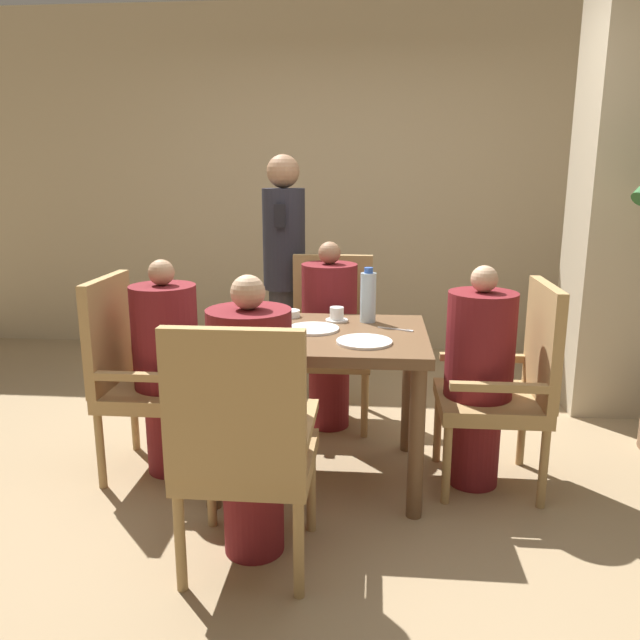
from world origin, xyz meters
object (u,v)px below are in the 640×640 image
teacup_with_saucer (337,315)px  chair_right_side (510,381)px  plate_main_left (313,329)px  bowl_small (290,314)px  diner_in_left_chair (167,366)px  diner_in_right_chair (478,375)px  chair_near_corner (244,443)px  diner_in_far_chair (329,334)px  glass_tall_near (231,323)px  chair_left_side (138,370)px  chair_far_side (331,334)px  standing_host (284,272)px  glass_tall_mid (239,331)px  diner_in_near_chair (251,415)px  water_bottle (368,297)px  plate_main_right (364,342)px

teacup_with_saucer → chair_right_side: bearing=-15.9°
plate_main_left → bowl_small: (-0.15, 0.27, 0.01)m
diner_in_left_chair → diner_in_right_chair: (1.51, -0.00, -0.00)m
chair_near_corner → plate_main_left: chair_near_corner is taller
diner_in_far_chair → glass_tall_near: size_ratio=8.91×
diner_in_left_chair → chair_near_corner: bearing=-55.2°
diner_in_far_chair → plate_main_left: bearing=-93.1°
bowl_small → diner_in_right_chair: bearing=-18.2°
diner_in_far_chair → chair_near_corner: bearing=-98.1°
chair_left_side → diner_in_right_chair: diner_in_right_chair is taller
chair_far_side → chair_left_side: bearing=-138.7°
chair_near_corner → glass_tall_near: bearing=105.9°
chair_right_side → glass_tall_near: size_ratio=8.01×
bowl_small → teacup_with_saucer: bearing=-15.7°
chair_near_corner → teacup_with_saucer: chair_near_corner is taller
standing_host → glass_tall_near: size_ratio=12.86×
standing_host → glass_tall_mid: size_ratio=12.86×
chair_near_corner → diner_in_near_chair: diner_in_near_chair is taller
teacup_with_saucer → diner_in_far_chair: bearing=99.5°
standing_host → plate_main_left: 1.10m
diner_in_left_chair → standing_host: size_ratio=0.68×
diner_in_left_chair → water_bottle: size_ratio=3.90×
chair_left_side → glass_tall_near: chair_left_side is taller
standing_host → plate_main_left: bearing=-74.5°
diner_in_left_chair → plate_main_right: diner_in_left_chair is taller
teacup_with_saucer → bowl_small: bearing=164.3°
diner_in_left_chair → glass_tall_mid: (0.42, -0.25, 0.25)m
chair_left_side → chair_right_side: 1.81m
chair_left_side → chair_near_corner: (0.70, -0.80, 0.00)m
bowl_small → plate_main_left: bearing=-61.0°
chair_left_side → diner_in_far_chair: (0.90, 0.65, 0.04)m
diner_in_far_chair → chair_far_side: bearing=90.0°
glass_tall_mid → chair_near_corner: bearing=-76.7°
diner_in_right_chair → plate_main_right: 0.60m
chair_near_corner → water_bottle: (0.43, 1.03, 0.35)m
chair_far_side → chair_near_corner: 1.60m
chair_right_side → water_bottle: 0.80m
diner_in_near_chair → glass_tall_mid: (-0.13, 0.40, 0.23)m
diner_in_far_chair → chair_right_side: 1.11m
standing_host → water_bottle: (0.55, -0.86, 0.02)m
diner_in_left_chair → diner_in_far_chair: bearing=40.5°
diner_in_near_chair → teacup_with_saucer: bearing=72.8°
glass_tall_near → teacup_with_saucer: bearing=37.0°
plate_main_right → glass_tall_mid: size_ratio=2.02×
plate_main_left → chair_left_side: bearing=-177.3°
chair_far_side → water_bottle: size_ratio=3.57×
diner_in_left_chair → diner_in_far_chair: size_ratio=0.98×
chair_left_side → diner_in_far_chair: bearing=35.6°
bowl_small → plate_main_right: bearing=-50.3°
chair_near_corner → bowl_small: chair_near_corner is taller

